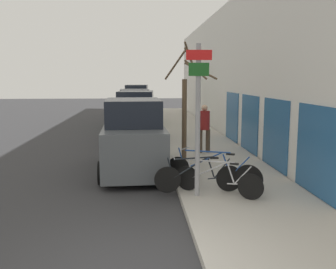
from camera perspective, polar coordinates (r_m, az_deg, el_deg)
The scene contains 13 objects.
ground_plane at distance 16.68m, azimuth -4.49°, elevation -1.60°, with size 80.00×80.00×0.00m, color #333335.
sidewalk_curb at distance 19.60m, azimuth 3.14°, elevation 0.15°, with size 3.20×32.00×0.15m.
building_facade at distance 19.61m, azimuth 8.39°, elevation 9.31°, with size 0.23×32.00×6.50m.
signpost at distance 8.70m, azimuth 4.58°, elevation 2.88°, with size 0.59×0.14×3.56m.
bicycle_0 at distance 9.09m, azimuth 7.58°, elevation -6.87°, with size 1.90×1.21×0.85m.
bicycle_1 at distance 9.25m, azimuth 4.69°, elevation -6.45°, with size 2.18×0.44×0.90m.
bicycle_2 at distance 9.64m, azimuth 6.72°, elevation -5.67°, with size 2.21×1.49×0.97m.
parked_car_0 at distance 11.72m, azimuth -5.28°, elevation -0.67°, with size 2.13×4.50×2.30m.
parked_car_1 at distance 17.61m, azimuth -4.84°, elevation 2.41°, with size 2.15×4.81×2.35m.
parked_car_2 at distance 23.11m, azimuth -5.13°, elevation 3.78°, with size 2.23×4.56×2.28m.
parked_car_3 at distance 28.80m, azimuth -4.73°, elevation 4.85°, with size 2.19×4.43×2.45m.
pedestrian_near at distance 14.09m, azimuth 5.55°, elevation 1.44°, with size 0.47×0.40×1.81m.
street_tree at distance 12.38m, azimuth 2.74°, elevation 4.22°, with size 1.66×1.05×3.95m.
Camera 1 is at (0.05, -5.22, 2.92)m, focal length 40.00 mm.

